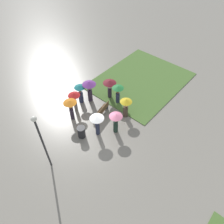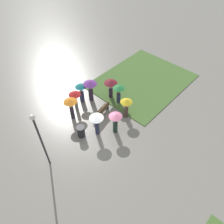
{
  "view_description": "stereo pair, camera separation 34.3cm",
  "coord_description": "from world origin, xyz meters",
  "px_view_note": "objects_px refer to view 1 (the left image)",
  "views": [
    {
      "loc": [
        7.34,
        7.74,
        13.06
      ],
      "look_at": [
        -1.36,
        0.2,
        1.13
      ],
      "focal_mm": 35.0,
      "sensor_mm": 36.0,
      "label": 1
    },
    {
      "loc": [
        7.11,
        8.0,
        13.06
      ],
      "look_at": [
        -1.36,
        0.2,
        1.13
      ],
      "focal_mm": 35.0,
      "sensor_mm": 36.0,
      "label": 2
    }
  ],
  "objects_px": {
    "crowd_person_yellow": "(126,105)",
    "crowd_person_teal": "(80,92)",
    "crowd_person_red": "(74,97)",
    "lamp_post": "(41,137)",
    "trash_bin": "(81,132)",
    "crowd_person_pink": "(116,120)",
    "park_bench": "(101,112)",
    "crowd_person_green": "(118,92)",
    "crowd_person_purple": "(89,87)",
    "crowd_person_orange": "(70,106)",
    "crowd_person_white": "(97,120)",
    "crowd_person_maroon": "(110,85)"
  },
  "relations": [
    {
      "from": "crowd_person_yellow",
      "to": "crowd_person_white",
      "type": "distance_m",
      "value": 2.84
    },
    {
      "from": "park_bench",
      "to": "crowd_person_red",
      "type": "distance_m",
      "value": 2.41
    },
    {
      "from": "crowd_person_red",
      "to": "lamp_post",
      "type": "bearing_deg",
      "value": 81.54
    },
    {
      "from": "crowd_person_maroon",
      "to": "crowd_person_yellow",
      "type": "xyz_separation_m",
      "value": [
        0.9,
        2.47,
        -0.16
      ]
    },
    {
      "from": "crowd_person_maroon",
      "to": "crowd_person_purple",
      "type": "height_order",
      "value": "crowd_person_purple"
    },
    {
      "from": "crowd_person_purple",
      "to": "crowd_person_red",
      "type": "relative_size",
      "value": 1.08
    },
    {
      "from": "crowd_person_green",
      "to": "crowd_person_red",
      "type": "xyz_separation_m",
      "value": [
        2.99,
        -2.01,
        0.21
      ]
    },
    {
      "from": "crowd_person_pink",
      "to": "crowd_person_purple",
      "type": "bearing_deg",
      "value": -68.49
    },
    {
      "from": "crowd_person_pink",
      "to": "crowd_person_green",
      "type": "bearing_deg",
      "value": -104.02
    },
    {
      "from": "park_bench",
      "to": "crowd_person_purple",
      "type": "bearing_deg",
      "value": -122.38
    },
    {
      "from": "park_bench",
      "to": "crowd_person_green",
      "type": "xyz_separation_m",
      "value": [
        -2.09,
        -0.01,
        0.73
      ]
    },
    {
      "from": "crowd_person_red",
      "to": "crowd_person_teal",
      "type": "bearing_deg",
      "value": -104.21
    },
    {
      "from": "crowd_person_maroon",
      "to": "crowd_person_pink",
      "type": "relative_size",
      "value": 0.98
    },
    {
      "from": "crowd_person_yellow",
      "to": "crowd_person_pink",
      "type": "height_order",
      "value": "crowd_person_pink"
    },
    {
      "from": "trash_bin",
      "to": "crowd_person_maroon",
      "type": "xyz_separation_m",
      "value": [
        -4.67,
        -1.33,
        0.9
      ]
    },
    {
      "from": "crowd_person_orange",
      "to": "trash_bin",
      "type": "bearing_deg",
      "value": -170.34
    },
    {
      "from": "trash_bin",
      "to": "crowd_person_yellow",
      "type": "relative_size",
      "value": 0.52
    },
    {
      "from": "lamp_post",
      "to": "crowd_person_maroon",
      "type": "distance_m",
      "value": 8.03
    },
    {
      "from": "lamp_post",
      "to": "crowd_person_teal",
      "type": "distance_m",
      "value": 6.67
    },
    {
      "from": "crowd_person_maroon",
      "to": "crowd_person_yellow",
      "type": "bearing_deg",
      "value": 167.52
    },
    {
      "from": "park_bench",
      "to": "crowd_person_pink",
      "type": "bearing_deg",
      "value": 64.78
    },
    {
      "from": "crowd_person_red",
      "to": "park_bench",
      "type": "bearing_deg",
      "value": 166.47
    },
    {
      "from": "lamp_post",
      "to": "crowd_person_pink",
      "type": "relative_size",
      "value": 2.55
    },
    {
      "from": "crowd_person_orange",
      "to": "park_bench",
      "type": "bearing_deg",
      "value": -100.0
    },
    {
      "from": "crowd_person_maroon",
      "to": "crowd_person_teal",
      "type": "relative_size",
      "value": 1.03
    },
    {
      "from": "trash_bin",
      "to": "crowd_person_red",
      "type": "distance_m",
      "value": 3.01
    },
    {
      "from": "park_bench",
      "to": "crowd_person_white",
      "type": "bearing_deg",
      "value": 23.28
    },
    {
      "from": "park_bench",
      "to": "trash_bin",
      "type": "bearing_deg",
      "value": -3.85
    },
    {
      "from": "crowd_person_white",
      "to": "crowd_person_teal",
      "type": "bearing_deg",
      "value": -26.73
    },
    {
      "from": "park_bench",
      "to": "crowd_person_purple",
      "type": "height_order",
      "value": "crowd_person_purple"
    },
    {
      "from": "crowd_person_maroon",
      "to": "crowd_person_orange",
      "type": "distance_m",
      "value": 3.94
    },
    {
      "from": "crowd_person_yellow",
      "to": "crowd_person_orange",
      "type": "distance_m",
      "value": 4.27
    },
    {
      "from": "park_bench",
      "to": "crowd_person_orange",
      "type": "distance_m",
      "value": 2.5
    },
    {
      "from": "crowd_person_yellow",
      "to": "crowd_person_teal",
      "type": "height_order",
      "value": "crowd_person_yellow"
    },
    {
      "from": "lamp_post",
      "to": "crowd_person_pink",
      "type": "distance_m",
      "value": 5.54
    },
    {
      "from": "trash_bin",
      "to": "crowd_person_pink",
      "type": "height_order",
      "value": "crowd_person_pink"
    },
    {
      "from": "park_bench",
      "to": "crowd_person_green",
      "type": "bearing_deg",
      "value": 168.78
    },
    {
      "from": "lamp_post",
      "to": "crowd_person_red",
      "type": "relative_size",
      "value": 2.54
    },
    {
      "from": "crowd_person_purple",
      "to": "crowd_person_teal",
      "type": "distance_m",
      "value": 0.87
    },
    {
      "from": "crowd_person_yellow",
      "to": "crowd_person_orange",
      "type": "bearing_deg",
      "value": -111.13
    },
    {
      "from": "lamp_post",
      "to": "crowd_person_orange",
      "type": "relative_size",
      "value": 2.44
    },
    {
      "from": "crowd_person_maroon",
      "to": "trash_bin",
      "type": "bearing_deg",
      "value": 113.32
    },
    {
      "from": "park_bench",
      "to": "crowd_person_yellow",
      "type": "height_order",
      "value": "crowd_person_yellow"
    },
    {
      "from": "crowd_person_purple",
      "to": "crowd_person_pink",
      "type": "xyz_separation_m",
      "value": [
        1.23,
        3.92,
        -0.17
      ]
    },
    {
      "from": "trash_bin",
      "to": "crowd_person_green",
      "type": "bearing_deg",
      "value": -175.61
    },
    {
      "from": "crowd_person_purple",
      "to": "crowd_person_red",
      "type": "height_order",
      "value": "crowd_person_purple"
    },
    {
      "from": "park_bench",
      "to": "crowd_person_purple",
      "type": "relative_size",
      "value": 1.01
    },
    {
      "from": "crowd_person_yellow",
      "to": "crowd_person_red",
      "type": "xyz_separation_m",
      "value": [
        2.17,
        -3.51,
        0.21
      ]
    },
    {
      "from": "crowd_person_teal",
      "to": "park_bench",
      "type": "bearing_deg",
      "value": 79.43
    },
    {
      "from": "crowd_person_yellow",
      "to": "crowd_person_pink",
      "type": "distance_m",
      "value": 1.8
    }
  ]
}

